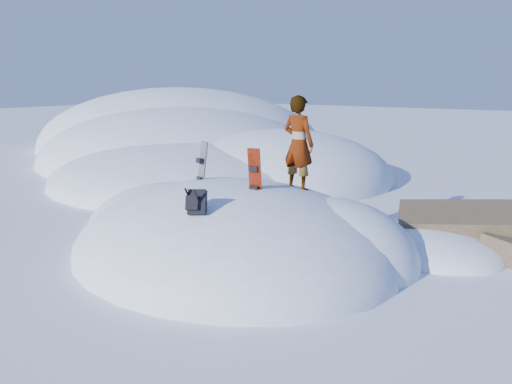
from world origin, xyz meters
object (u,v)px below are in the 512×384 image
Objects in this scene: snowboard_dark at (201,172)px; backpack at (196,202)px; person at (298,144)px; snowboard_red at (255,181)px.

snowboard_dark is 2.29m from backpack.
person is at bearing 42.20° from snowboard_dark.
snowboard_red is 1.68m from snowboard_dark.
backpack is at bearing -31.09° from snowboard_dark.
backpack is (1.45, -1.77, -0.12)m from snowboard_dark.
person is (0.29, 1.13, 0.62)m from snowboard_red.
snowboard_red is 1.32m from person.
person is at bearing 46.52° from backpack.
person is (0.49, 2.58, 0.78)m from backpack.
person is at bearing 59.22° from snowboard_red.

